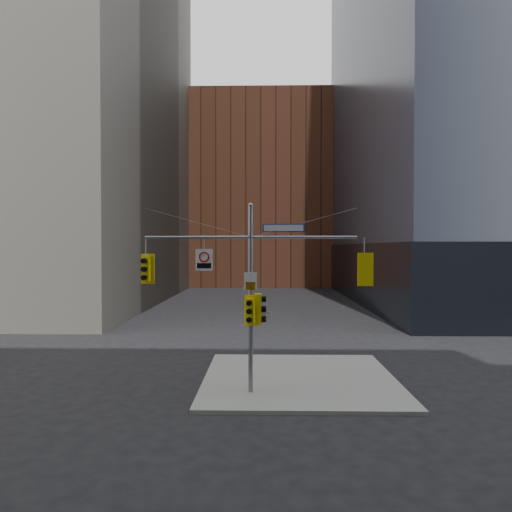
{
  "coord_description": "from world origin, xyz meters",
  "views": [
    {
      "loc": [
        0.53,
        -15.16,
        5.61
      ],
      "look_at": [
        0.2,
        2.0,
        5.3
      ],
      "focal_mm": 32.0,
      "sensor_mm": 36.0,
      "label": 1
    }
  ],
  "objects_px": {
    "traffic_light_pole_front": "(250,311)",
    "street_sign_blade": "(283,228)",
    "traffic_light_west_arm": "(146,269)",
    "regulatory_sign_arm": "(204,259)",
    "signal_assembly": "(251,279)",
    "traffic_light_pole_side": "(259,309)",
    "traffic_light_east_arm": "(364,269)"
  },
  "relations": [
    {
      "from": "signal_assembly",
      "to": "traffic_light_east_arm",
      "type": "height_order",
      "value": "signal_assembly"
    },
    {
      "from": "traffic_light_west_arm",
      "to": "regulatory_sign_arm",
      "type": "bearing_deg",
      "value": 10.51
    },
    {
      "from": "street_sign_blade",
      "to": "traffic_light_east_arm",
      "type": "bearing_deg",
      "value": 4.6
    },
    {
      "from": "traffic_light_pole_side",
      "to": "regulatory_sign_arm",
      "type": "relative_size",
      "value": 1.4
    },
    {
      "from": "signal_assembly",
      "to": "traffic_light_west_arm",
      "type": "height_order",
      "value": "signal_assembly"
    },
    {
      "from": "street_sign_blade",
      "to": "traffic_light_west_arm",
      "type": "bearing_deg",
      "value": -175.47
    },
    {
      "from": "traffic_light_east_arm",
      "to": "traffic_light_pole_side",
      "type": "height_order",
      "value": "traffic_light_east_arm"
    },
    {
      "from": "traffic_light_west_arm",
      "to": "regulatory_sign_arm",
      "type": "distance_m",
      "value": 2.24
    },
    {
      "from": "traffic_light_east_arm",
      "to": "traffic_light_pole_side",
      "type": "relative_size",
      "value": 1.08
    },
    {
      "from": "signal_assembly",
      "to": "regulatory_sign_arm",
      "type": "height_order",
      "value": "signal_assembly"
    },
    {
      "from": "traffic_light_east_arm",
      "to": "traffic_light_pole_side",
      "type": "distance_m",
      "value": 4.22
    },
    {
      "from": "street_sign_blade",
      "to": "regulatory_sign_arm",
      "type": "distance_m",
      "value": 3.22
    },
    {
      "from": "traffic_light_west_arm",
      "to": "traffic_light_east_arm",
      "type": "xyz_separation_m",
      "value": [
        8.23,
        -0.01,
        0.0
      ]
    },
    {
      "from": "traffic_light_west_arm",
      "to": "traffic_light_pole_side",
      "type": "xyz_separation_m",
      "value": [
        4.29,
        -0.01,
        -1.51
      ]
    },
    {
      "from": "traffic_light_east_arm",
      "to": "street_sign_blade",
      "type": "bearing_deg",
      "value": -3.4
    },
    {
      "from": "street_sign_blade",
      "to": "regulatory_sign_arm",
      "type": "relative_size",
      "value": 1.92
    },
    {
      "from": "signal_assembly",
      "to": "traffic_light_pole_side",
      "type": "distance_m",
      "value": 1.17
    },
    {
      "from": "signal_assembly",
      "to": "traffic_light_pole_side",
      "type": "relative_size",
      "value": 6.96
    },
    {
      "from": "traffic_light_west_arm",
      "to": "traffic_light_pole_front",
      "type": "bearing_deg",
      "value": 7.31
    },
    {
      "from": "traffic_light_pole_side",
      "to": "street_sign_blade",
      "type": "xyz_separation_m",
      "value": [
        0.91,
        -0.0,
        3.06
      ]
    },
    {
      "from": "traffic_light_pole_side",
      "to": "traffic_light_pole_front",
      "type": "bearing_deg",
      "value": 130.82
    },
    {
      "from": "street_sign_blade",
      "to": "regulatory_sign_arm",
      "type": "xyz_separation_m",
      "value": [
        -2.99,
        -0.02,
        -1.17
      ]
    },
    {
      "from": "regulatory_sign_arm",
      "to": "traffic_light_pole_front",
      "type": "bearing_deg",
      "value": -0.66
    },
    {
      "from": "regulatory_sign_arm",
      "to": "traffic_light_pole_side",
      "type": "bearing_deg",
      "value": 8.08
    },
    {
      "from": "traffic_light_pole_side",
      "to": "street_sign_blade",
      "type": "height_order",
      "value": "street_sign_blade"
    },
    {
      "from": "traffic_light_east_arm",
      "to": "regulatory_sign_arm",
      "type": "height_order",
      "value": "regulatory_sign_arm"
    },
    {
      "from": "traffic_light_east_arm",
      "to": "traffic_light_pole_side",
      "type": "bearing_deg",
      "value": -3.45
    },
    {
      "from": "signal_assembly",
      "to": "street_sign_blade",
      "type": "relative_size",
      "value": 5.06
    },
    {
      "from": "traffic_light_pole_front",
      "to": "street_sign_blade",
      "type": "distance_m",
      "value": 3.34
    },
    {
      "from": "traffic_light_west_arm",
      "to": "traffic_light_east_arm",
      "type": "relative_size",
      "value": 0.93
    },
    {
      "from": "street_sign_blade",
      "to": "regulatory_sign_arm",
      "type": "height_order",
      "value": "street_sign_blade"
    },
    {
      "from": "traffic_light_east_arm",
      "to": "street_sign_blade",
      "type": "distance_m",
      "value": 3.4
    }
  ]
}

